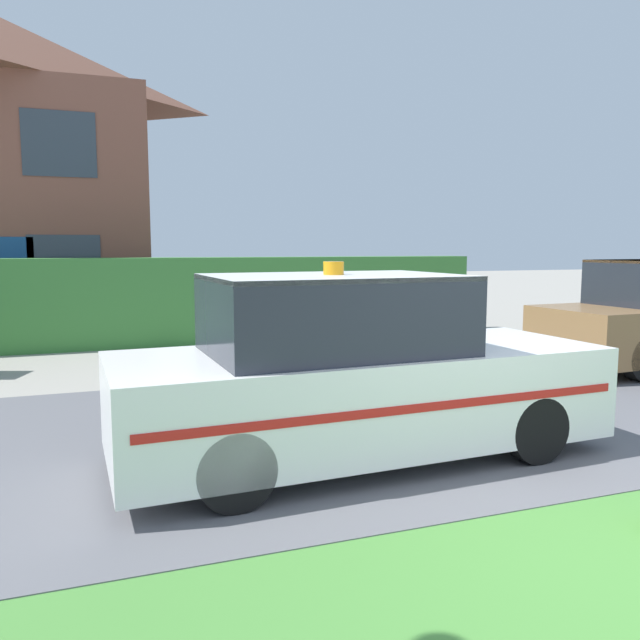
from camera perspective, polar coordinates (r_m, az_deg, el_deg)
road_strip at (r=7.04m, az=6.56°, el=-8.93°), size 28.00×5.03×0.01m
garden_hedge at (r=12.59m, az=-9.77°, el=1.80°), size 11.30×0.66×1.69m
police_car at (r=5.55m, az=3.18°, el=-4.96°), size 4.41×1.76×1.76m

